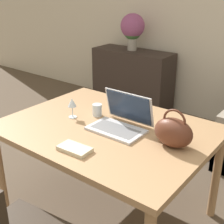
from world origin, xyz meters
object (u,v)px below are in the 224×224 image
(handbag, at_px, (173,132))
(flower_vase, at_px, (133,28))
(wine_glass, at_px, (72,104))
(laptop, at_px, (122,119))
(drinking_glass, at_px, (97,110))

(handbag, bearing_deg, flower_vase, 130.11)
(wine_glass, distance_m, flower_vase, 2.10)
(handbag, height_order, flower_vase, flower_vase)
(laptop, distance_m, handbag, 0.39)
(drinking_glass, distance_m, flower_vase, 2.04)
(drinking_glass, bearing_deg, wine_glass, -131.47)
(handbag, bearing_deg, wine_glass, -175.48)
(drinking_glass, height_order, wine_glass, wine_glass)
(flower_vase, bearing_deg, handbag, -49.89)
(wine_glass, height_order, handbag, handbag)
(drinking_glass, height_order, flower_vase, flower_vase)
(wine_glass, bearing_deg, laptop, 12.31)
(wine_glass, bearing_deg, flower_vase, 112.47)
(laptop, height_order, handbag, handbag)
(drinking_glass, bearing_deg, laptop, -11.10)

